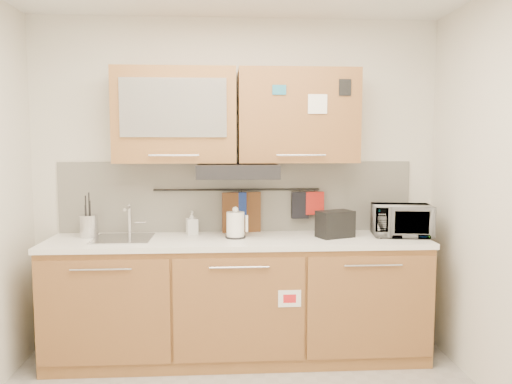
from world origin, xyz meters
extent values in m
plane|color=silver|center=(0.00, 1.50, 1.30)|extent=(3.20, 0.00, 3.20)
cube|color=#AA693C|center=(0.00, 1.20, 0.44)|extent=(2.80, 0.60, 0.88)
cube|color=black|center=(0.00, 1.20, 0.05)|extent=(2.80, 0.54, 0.10)
cube|color=#A06F39|center=(-0.93, 0.89, 0.47)|extent=(0.91, 0.02, 0.74)
cylinder|color=silver|center=(-0.93, 0.86, 0.78)|extent=(0.41, 0.01, 0.01)
cube|color=#A06F39|center=(0.00, 0.89, 0.47)|extent=(0.91, 0.02, 0.74)
cylinder|color=silver|center=(0.00, 0.86, 0.78)|extent=(0.41, 0.01, 0.01)
cube|color=#A06F39|center=(0.93, 0.89, 0.47)|extent=(0.91, 0.02, 0.74)
cylinder|color=silver|center=(0.93, 0.86, 0.78)|extent=(0.41, 0.01, 0.01)
cube|color=white|center=(0.00, 1.19, 0.90)|extent=(2.82, 0.62, 0.04)
cube|color=silver|center=(0.00, 1.49, 1.20)|extent=(2.80, 0.02, 0.56)
cube|color=#AA693C|center=(-0.46, 1.32, 1.83)|extent=(0.90, 0.35, 0.70)
cube|color=silver|center=(-0.46, 1.14, 1.88)|extent=(0.76, 0.02, 0.42)
cube|color=#A06F39|center=(0.46, 1.32, 1.83)|extent=(0.90, 0.35, 0.70)
cube|color=white|center=(0.58, 1.14, 1.91)|extent=(0.14, 0.00, 0.14)
cube|color=black|center=(0.00, 1.25, 1.42)|extent=(0.60, 0.46, 0.10)
cube|color=silver|center=(-0.85, 1.20, 0.92)|extent=(0.42, 0.40, 0.03)
cylinder|color=silver|center=(-0.83, 1.36, 1.04)|extent=(0.03, 0.03, 0.24)
cylinder|color=silver|center=(-0.83, 1.28, 1.14)|extent=(0.02, 0.18, 0.02)
cylinder|color=black|center=(0.00, 1.45, 1.26)|extent=(1.30, 0.02, 0.02)
cylinder|color=silver|center=(-1.12, 1.30, 1.00)|extent=(0.16, 0.16, 0.17)
cylinder|color=black|center=(-1.14, 1.31, 1.08)|extent=(0.01, 0.01, 0.31)
cylinder|color=black|center=(-1.10, 1.28, 1.06)|extent=(0.01, 0.01, 0.28)
cylinder|color=black|center=(-1.12, 1.32, 1.09)|extent=(0.01, 0.01, 0.34)
cylinder|color=black|center=(-1.14, 1.28, 1.04)|extent=(0.01, 0.01, 0.25)
cylinder|color=white|center=(-0.02, 1.21, 1.02)|extent=(0.15, 0.15, 0.20)
sphere|color=white|center=(-0.02, 1.21, 1.13)|extent=(0.04, 0.04, 0.04)
cube|color=white|center=(0.07, 1.22, 1.03)|extent=(0.02, 0.03, 0.12)
cylinder|color=black|center=(-0.02, 1.21, 0.93)|extent=(0.15, 0.15, 0.01)
cube|color=black|center=(0.73, 1.19, 1.02)|extent=(0.30, 0.25, 0.20)
cube|color=black|center=(0.69, 1.17, 1.11)|extent=(0.11, 0.14, 0.01)
cube|color=black|center=(0.78, 1.20, 1.11)|extent=(0.11, 0.14, 0.01)
imported|color=#999999|center=(1.25, 1.21, 1.04)|extent=(0.47, 0.35, 0.24)
imported|color=#999999|center=(-0.35, 1.37, 1.01)|extent=(0.10, 0.10, 0.18)
cube|color=brown|center=(0.03, 1.44, 1.05)|extent=(0.31, 0.07, 0.38)
cube|color=navy|center=(0.01, 1.44, 1.14)|extent=(0.12, 0.05, 0.20)
cube|color=black|center=(0.50, 1.44, 1.13)|extent=(0.14, 0.05, 0.21)
cube|color=#AE1E17|center=(0.62, 1.44, 1.15)|extent=(0.15, 0.04, 0.18)
camera|label=1|loc=(-0.09, -2.48, 1.63)|focal=35.00mm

